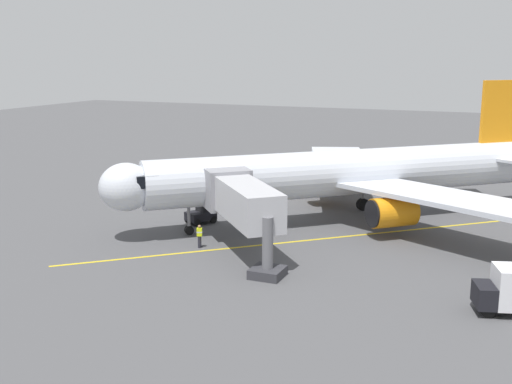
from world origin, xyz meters
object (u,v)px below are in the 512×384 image
at_px(airplane, 350,173).
at_px(ground_crew_marshaller, 200,236).
at_px(box_truck_portside, 297,168).
at_px(tug_rear_apron, 201,215).
at_px(jet_bridge, 240,200).

xyz_separation_m(airplane, ground_crew_marshaller, (7.88, 11.93, -3.12)).
height_order(airplane, box_truck_portside, airplane).
xyz_separation_m(ground_crew_marshaller, box_truck_portside, (1.94, -26.81, 0.50)).
xyz_separation_m(airplane, tug_rear_apron, (11.00, 5.80, -3.30)).
height_order(airplane, jet_bridge, airplane).
bearing_deg(ground_crew_marshaller, airplane, -123.43).
bearing_deg(jet_bridge, ground_crew_marshaller, 7.44).
bearing_deg(ground_crew_marshaller, jet_bridge, -172.56).
distance_m(box_truck_portside, tug_rear_apron, 20.71).
bearing_deg(box_truck_portside, airplane, 123.44).
bearing_deg(box_truck_portside, jet_bridge, 100.75).
distance_m(jet_bridge, box_truck_portside, 26.98).
xyz_separation_m(jet_bridge, ground_crew_marshaller, (3.07, 0.40, -2.88)).
xyz_separation_m(jet_bridge, box_truck_portside, (5.01, -26.40, -2.38)).
xyz_separation_m(airplane, jet_bridge, (4.81, 11.53, -0.24)).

